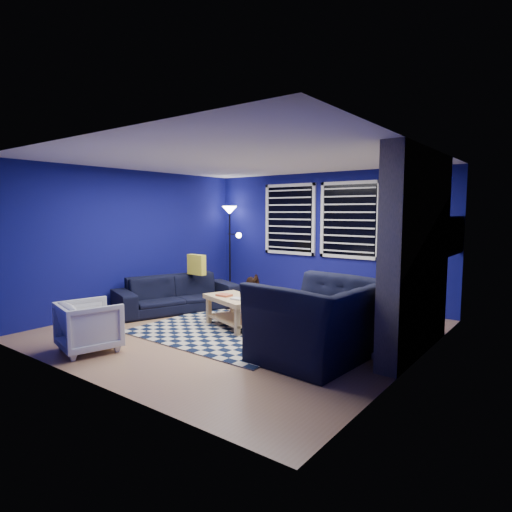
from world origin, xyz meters
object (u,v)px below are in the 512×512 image
Objects in this scene: sofa at (177,293)px; armchair_bent at (89,326)px; rocking_horse at (251,284)px; floor_lamp at (230,222)px; coffee_table at (235,305)px; armchair_big at (320,321)px; cabinet at (374,300)px; tv at (453,236)px.

sofa is 3.03× the size of armchair_bent.
floor_lamp reaches higher than rocking_horse.
coffee_table is (1.04, -1.76, 0.03)m from rocking_horse.
armchair_big reaches higher than rocking_horse.
cabinet is (1.40, 1.99, -0.07)m from coffee_table.
armchair_big is at bearing -81.57° from sofa.
armchair_bent is 0.37× the size of floor_lamp.
armchair_bent reaches higher than sofa.
armchair_bent is at bearing -94.12° from cabinet.
cabinet is (-1.20, 0.01, -1.13)m from tv.
cabinet is at bearing -168.58° from armchair_big.
armchair_bent is at bearing -156.39° from rocking_horse.
coffee_table is 1.51× the size of cabinet.
tv is at bearing -115.75° from armchair_bent.
armchair_big is 1.30× the size of coffee_table.
tv reaches higher than cabinet.
coffee_table is at bearing -129.89° from rocking_horse.
armchair_big is (-0.89, -2.46, -0.93)m from tv.
armchair_bent is 4.50m from cabinet.
coffee_table is at bearing -78.04° from sofa.
cabinet is at bearing -3.04° from floor_lamp.
rocking_horse is 2.04m from coffee_table.
tv is 1.64m from cabinet.
armchair_big is 1.78m from coffee_table.
rocking_horse is (0.49, 1.52, 0.00)m from sofa.
rocking_horse is at bearing 3.05° from sofa.
coffee_table is (0.77, 1.94, 0.02)m from armchair_bent.
sofa reaches higher than cabinet.
armchair_big is 2.07× the size of armchair_bent.
sofa is at bearing -178.29° from rocking_horse.
tv reaches higher than sofa.
floor_lamp reaches higher than tv.
tv is 1.43× the size of armchair_bent.
tv is 0.53× the size of floor_lamp.
sofa is at bearing -98.01° from armchair_big.
tv is at bearing 37.37° from coffee_table.
floor_lamp is at bearing -59.37° from armchair_bent.
armchair_bent reaches higher than cabinet.
tv is 2.77m from armchair_big.
floor_lamp is (-3.33, 0.18, 1.26)m from cabinet.
armchair_bent is 0.63× the size of coffee_table.
tv is 4.54m from floor_lamp.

